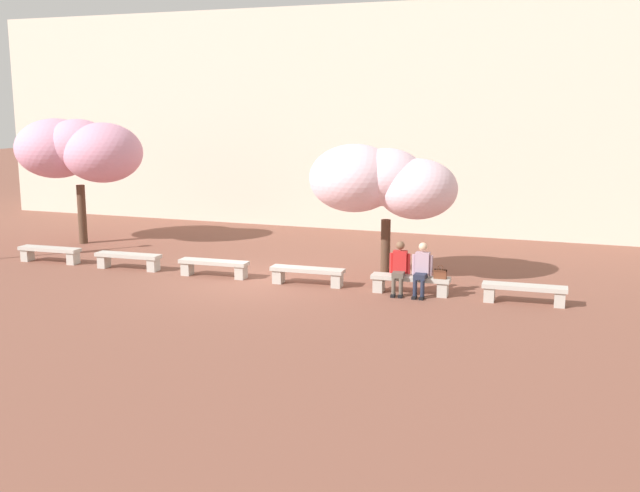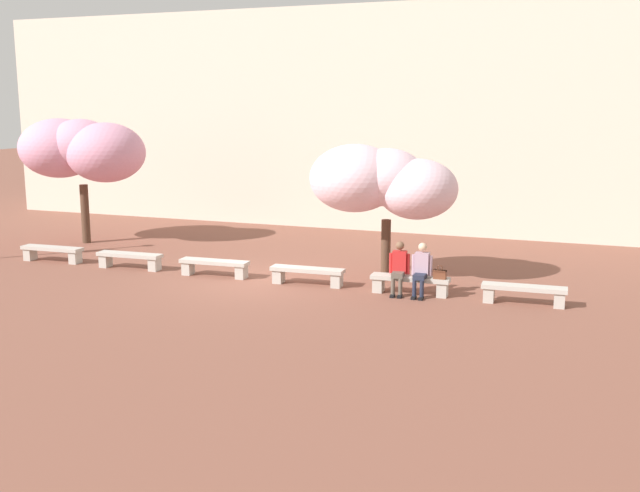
# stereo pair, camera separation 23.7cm
# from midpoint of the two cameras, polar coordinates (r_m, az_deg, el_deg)

# --- Properties ---
(ground_plane) EXTENTS (100.00, 100.00, 0.00)m
(ground_plane) POSITION_cam_midpoint_polar(r_m,az_deg,el_deg) (19.76, -4.96, -2.65)
(ground_plane) COLOR brown
(building_facade) EXTENTS (30.80, 4.00, 8.05)m
(building_facade) POSITION_cam_midpoint_polar(r_m,az_deg,el_deg) (29.15, 3.85, 9.67)
(building_facade) COLOR beige
(building_facade) RESTS_ON ground
(stone_bench_west_end) EXTENTS (1.94, 0.51, 0.45)m
(stone_bench_west_end) POSITION_cam_midpoint_polar(r_m,az_deg,el_deg) (23.31, -20.17, -0.44)
(stone_bench_west_end) COLOR #BCB7AD
(stone_bench_west_end) RESTS_ON ground
(stone_bench_near_west) EXTENTS (1.94, 0.51, 0.45)m
(stone_bench_near_west) POSITION_cam_midpoint_polar(r_m,az_deg,el_deg) (21.68, -14.71, -0.93)
(stone_bench_near_west) COLOR #BCB7AD
(stone_bench_near_west) RESTS_ON ground
(stone_bench_center) EXTENTS (1.94, 0.51, 0.45)m
(stone_bench_center) POSITION_cam_midpoint_polar(r_m,az_deg,el_deg) (20.29, -8.43, -1.49)
(stone_bench_center) COLOR #BCB7AD
(stone_bench_center) RESTS_ON ground
(stone_bench_near_east) EXTENTS (1.94, 0.51, 0.45)m
(stone_bench_near_east) POSITION_cam_midpoint_polar(r_m,az_deg,el_deg) (19.17, -1.32, -2.09)
(stone_bench_near_east) COLOR #BCB7AD
(stone_bench_near_east) RESTS_ON ground
(stone_bench_east_end) EXTENTS (1.94, 0.51, 0.45)m
(stone_bench_east_end) POSITION_cam_midpoint_polar(r_m,az_deg,el_deg) (18.38, 6.54, -2.72)
(stone_bench_east_end) COLOR #BCB7AD
(stone_bench_east_end) RESTS_ON ground
(stone_bench_far_east) EXTENTS (1.94, 0.51, 0.45)m
(stone_bench_far_east) POSITION_cam_midpoint_polar(r_m,az_deg,el_deg) (17.96, 14.94, -3.33)
(stone_bench_far_east) COLOR #BCB7AD
(stone_bench_far_east) RESTS_ON ground
(person_seated_left) EXTENTS (0.51, 0.71, 1.29)m
(person_seated_left) POSITION_cam_midpoint_polar(r_m,az_deg,el_deg) (18.31, 5.70, -1.50)
(person_seated_left) COLOR black
(person_seated_left) RESTS_ON ground
(person_seated_right) EXTENTS (0.51, 0.68, 1.29)m
(person_seated_right) POSITION_cam_midpoint_polar(r_m,az_deg,el_deg) (18.18, 7.39, -1.62)
(person_seated_right) COLOR black
(person_seated_right) RESTS_ON ground
(handbag) EXTENTS (0.30, 0.15, 0.34)m
(handbag) POSITION_cam_midpoint_polar(r_m,az_deg,el_deg) (18.14, 8.78, -2.07)
(handbag) COLOR brown
(handbag) RESTS_ON stone_bench_east_end
(cherry_tree_main) EXTENTS (3.82, 2.56, 3.56)m
(cherry_tree_main) POSITION_cam_midpoint_polar(r_m,az_deg,el_deg) (19.40, 4.34, 4.94)
(cherry_tree_main) COLOR #513828
(cherry_tree_main) RESTS_ON ground
(cherry_tree_secondary) EXTENTS (4.38, 2.64, 4.11)m
(cherry_tree_secondary) POSITION_cam_midpoint_polar(r_m,az_deg,el_deg) (25.91, -18.20, 7.00)
(cherry_tree_secondary) COLOR #513828
(cherry_tree_secondary) RESTS_ON ground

